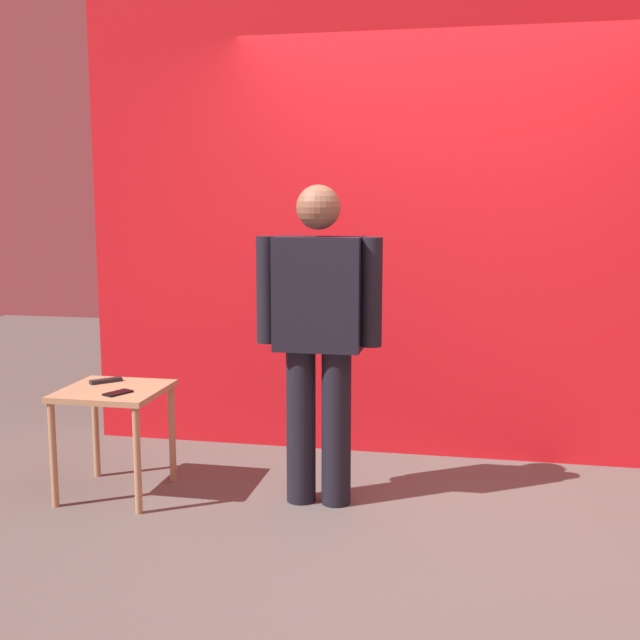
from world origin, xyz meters
name	(u,v)px	position (x,y,z in m)	size (l,w,h in m)	color
ground_plane	(430,537)	(0.00, 0.00, 0.00)	(12.00, 12.00, 0.00)	#59544F
back_wall_red	(449,196)	(0.00, 1.25, 1.56)	(4.43, 0.12, 3.13)	red
standing_person	(319,329)	(-0.59, 0.33, 0.91)	(0.64, 0.23, 1.62)	black
side_table	(114,405)	(-1.66, 0.23, 0.48)	(0.51, 0.51, 0.57)	tan
cell_phone	(118,393)	(-1.59, 0.12, 0.58)	(0.07, 0.14, 0.01)	black
tv_remote	(106,381)	(-1.76, 0.34, 0.58)	(0.04, 0.17, 0.02)	black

